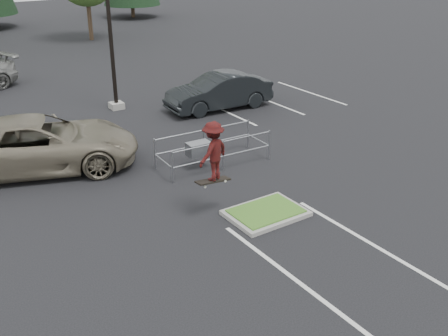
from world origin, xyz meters
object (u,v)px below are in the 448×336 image
cart_corral (202,148)px  car_l_tan (36,144)px  light_pole (108,8)px  car_r_charc (219,91)px  skateboarder (213,152)px

cart_corral → car_l_tan: bearing=150.6°
light_pole → car_l_tan: 7.95m
light_pole → car_r_charc: bearing=-33.5°
light_pole → skateboarder: bearing=-98.7°
cart_corral → car_r_charc: bearing=54.2°
cart_corral → car_r_charc: 6.78m
light_pole → car_r_charc: 6.08m
car_l_tan → car_r_charc: (9.00, 2.35, -0.10)m
cart_corral → car_l_tan: (-4.81, 2.98, 0.23)m
cart_corral → skateboarder: (-1.51, -3.07, 1.24)m
cart_corral → skateboarder: size_ratio=2.15×
skateboarder → car_r_charc: 10.22m
cart_corral → car_r_charc: car_r_charc is taller
skateboarder → car_r_charc: skateboarder is taller
car_l_tan → car_r_charc: 9.30m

